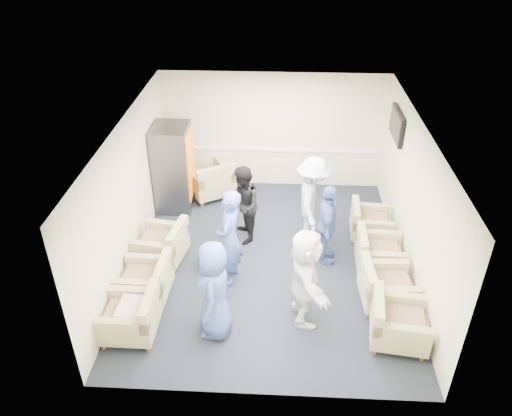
# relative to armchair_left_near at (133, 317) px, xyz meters

# --- Properties ---
(floor) EXTENTS (6.00, 6.00, 0.00)m
(floor) POSITION_rel_armchair_left_near_xyz_m (2.04, 1.96, -0.33)
(floor) COLOR black
(floor) RESTS_ON ground
(ceiling) EXTENTS (6.00, 6.00, 0.00)m
(ceiling) POSITION_rel_armchair_left_near_xyz_m (2.04, 1.96, 2.37)
(ceiling) COLOR silver
(ceiling) RESTS_ON back_wall
(back_wall) EXTENTS (5.00, 0.02, 2.70)m
(back_wall) POSITION_rel_armchair_left_near_xyz_m (2.04, 4.96, 1.02)
(back_wall) COLOR beige
(back_wall) RESTS_ON floor
(front_wall) EXTENTS (5.00, 0.02, 2.70)m
(front_wall) POSITION_rel_armchair_left_near_xyz_m (2.04, -1.04, 1.02)
(front_wall) COLOR beige
(front_wall) RESTS_ON floor
(left_wall) EXTENTS (0.02, 6.00, 2.70)m
(left_wall) POSITION_rel_armchair_left_near_xyz_m (-0.46, 1.96, 1.02)
(left_wall) COLOR beige
(left_wall) RESTS_ON floor
(right_wall) EXTENTS (0.02, 6.00, 2.70)m
(right_wall) POSITION_rel_armchair_left_near_xyz_m (4.54, 1.96, 1.02)
(right_wall) COLOR beige
(right_wall) RESTS_ON floor
(chair_rail) EXTENTS (4.98, 0.04, 0.06)m
(chair_rail) POSITION_rel_armchair_left_near_xyz_m (2.04, 4.94, 0.57)
(chair_rail) COLOR white
(chair_rail) RESTS_ON back_wall
(tv) EXTENTS (0.10, 1.00, 0.58)m
(tv) POSITION_rel_armchair_left_near_xyz_m (4.47, 3.76, 1.71)
(tv) COLOR black
(tv) RESTS_ON right_wall
(armchair_left_near) EXTENTS (0.84, 0.84, 0.67)m
(armchair_left_near) POSITION_rel_armchair_left_near_xyz_m (0.00, 0.00, 0.00)
(armchair_left_near) COLOR tan
(armchair_left_near) RESTS_ON floor
(armchair_left_mid) EXTENTS (0.84, 0.84, 0.65)m
(armchair_left_mid) POSITION_rel_armchair_left_near_xyz_m (0.03, 0.88, -0.01)
(armchair_left_mid) COLOR tan
(armchair_left_mid) RESTS_ON floor
(armchair_left_far) EXTENTS (0.98, 0.98, 0.68)m
(armchair_left_far) POSITION_rel_armchair_left_near_xyz_m (0.09, 1.88, 0.00)
(armchair_left_far) COLOR tan
(armchair_left_far) RESTS_ON floor
(armchair_right_near) EXTENTS (0.95, 0.95, 0.68)m
(armchair_right_near) POSITION_rel_armchair_left_near_xyz_m (4.03, 0.08, 0.00)
(armchair_right_near) COLOR tan
(armchair_right_near) RESTS_ON floor
(armchair_right_midnear) EXTENTS (0.88, 0.88, 0.67)m
(armchair_right_midnear) POSITION_rel_armchair_left_near_xyz_m (3.98, 0.90, 0.00)
(armchair_right_midnear) COLOR tan
(armchair_right_midnear) RESTS_ON floor
(armchair_right_midfar) EXTENTS (0.84, 0.84, 0.65)m
(armchair_right_midfar) POSITION_rel_armchair_left_near_xyz_m (4.00, 1.84, -0.01)
(armchair_right_midfar) COLOR tan
(armchair_right_midfar) RESTS_ON floor
(armchair_right_far) EXTENTS (0.83, 0.83, 0.62)m
(armchair_right_far) POSITION_rel_armchair_left_near_xyz_m (4.00, 2.86, -0.02)
(armchair_right_far) COLOR tan
(armchair_right_far) RESTS_ON floor
(armchair_corner) EXTENTS (1.28, 1.28, 0.75)m
(armchair_corner) POSITION_rel_armchair_left_near_xyz_m (0.67, 4.30, 0.04)
(armchair_corner) COLOR tan
(armchair_corner) RESTS_ON floor
(vending_machine) EXTENTS (0.76, 0.89, 1.88)m
(vending_machine) POSITION_rel_armchair_left_near_xyz_m (-0.06, 3.85, 0.61)
(vending_machine) COLOR #4E4F56
(vending_machine) RESTS_ON floor
(backpack) EXTENTS (0.36, 0.30, 0.53)m
(backpack) POSITION_rel_armchair_left_near_xyz_m (0.97, 1.77, -0.06)
(backpack) COLOR black
(backpack) RESTS_ON floor
(pillow) EXTENTS (0.40, 0.52, 0.14)m
(pillow) POSITION_rel_armchair_left_near_xyz_m (-0.01, 0.00, 0.18)
(pillow) COLOR beige
(pillow) RESTS_ON armchair_left_near
(person_front_left) EXTENTS (0.53, 0.82, 1.67)m
(person_front_left) POSITION_rel_armchair_left_near_xyz_m (1.27, 0.13, 0.50)
(person_front_left) COLOR #4356A2
(person_front_left) RESTS_ON floor
(person_mid_left) EXTENTS (0.53, 0.72, 1.81)m
(person_mid_left) POSITION_rel_armchair_left_near_xyz_m (1.37, 1.38, 0.57)
(person_mid_left) COLOR #4356A2
(person_mid_left) RESTS_ON floor
(person_back_left) EXTENTS (0.76, 0.89, 1.59)m
(person_back_left) POSITION_rel_armchair_left_near_xyz_m (1.51, 2.63, 0.46)
(person_back_left) COLOR black
(person_back_left) RESTS_ON floor
(person_back_right) EXTENTS (0.72, 1.19, 1.80)m
(person_back_right) POSITION_rel_armchair_left_near_xyz_m (2.85, 2.69, 0.56)
(person_back_right) COLOR white
(person_back_right) RESTS_ON floor
(person_mid_right) EXTENTS (0.43, 0.95, 1.59)m
(person_mid_right) POSITION_rel_armchair_left_near_xyz_m (3.09, 2.03, 0.46)
(person_mid_right) COLOR #4356A2
(person_mid_right) RESTS_ON floor
(person_front_right) EXTENTS (0.71, 1.62, 1.69)m
(person_front_right) POSITION_rel_armchair_left_near_xyz_m (2.64, 0.50, 0.51)
(person_front_right) COLOR white
(person_front_right) RESTS_ON floor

